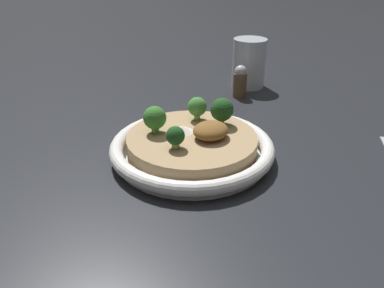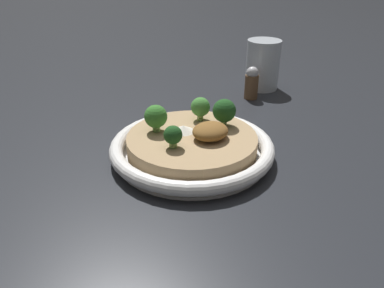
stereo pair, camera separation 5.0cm
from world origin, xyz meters
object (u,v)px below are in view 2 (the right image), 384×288
object	(u,v)px
pepper_shaker	(252,83)
drinking_glass	(263,65)
risotto_bowl	(192,147)
broccoli_back	(156,117)
broccoli_front_right	(224,111)
broccoli_right	(200,107)
broccoli_front_left	(173,136)

from	to	relation	value
pepper_shaker	drinking_glass	bearing A→B (deg)	21.55
risotto_bowl	broccoli_back	size ratio (longest dim) A/B	5.91
broccoli_front_right	drinking_glass	size ratio (longest dim) A/B	0.40
broccoli_right	drinking_glass	xyz separation A→B (m)	(0.32, 0.11, -0.00)
broccoli_front_left	broccoli_right	distance (m)	0.12
risotto_bowl	drinking_glass	size ratio (longest dim) A/B	2.30
broccoli_front_left	broccoli_right	size ratio (longest dim) A/B	0.85
risotto_bowl	drinking_glass	world-z (taller)	drinking_glass
broccoli_front_left	broccoli_back	size ratio (longest dim) A/B	0.78
broccoli_front_right	drinking_glass	world-z (taller)	drinking_glass
broccoli_back	risotto_bowl	bearing A→B (deg)	-57.89
drinking_glass	pepper_shaker	distance (m)	0.09
risotto_bowl	broccoli_back	distance (m)	0.08
risotto_bowl	pepper_shaker	size ratio (longest dim) A/B	3.63
broccoli_front_right	broccoli_back	world-z (taller)	broccoli_front_right
broccoli_front_left	drinking_glass	size ratio (longest dim) A/B	0.30
broccoli_front_left	broccoli_front_right	size ratio (longest dim) A/B	0.75
risotto_bowl	pepper_shaker	world-z (taller)	pepper_shaker
drinking_glass	pepper_shaker	bearing A→B (deg)	-158.45
broccoli_front_right	pepper_shaker	xyz separation A→B (m)	(0.23, 0.13, -0.03)
broccoli_back	broccoli_front_right	bearing A→B (deg)	-31.32
risotto_bowl	broccoli_front_left	xyz separation A→B (m)	(-0.05, -0.01, 0.04)
broccoli_front_left	drinking_glass	distance (m)	0.45
pepper_shaker	broccoli_front_left	bearing A→B (deg)	-159.67
broccoli_right	pepper_shaker	world-z (taller)	broccoli_right
broccoli_front_left	pepper_shaker	size ratio (longest dim) A/B	0.48
pepper_shaker	risotto_bowl	bearing A→B (deg)	-158.39
broccoli_front_left	broccoli_front_right	world-z (taller)	broccoli_front_right
risotto_bowl	broccoli_front_left	size ratio (longest dim) A/B	7.60
broccoli_front_right	broccoli_right	size ratio (longest dim) A/B	1.14
broccoli_right	drinking_glass	world-z (taller)	drinking_glass
drinking_glass	broccoli_front_right	bearing A→B (deg)	-152.88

